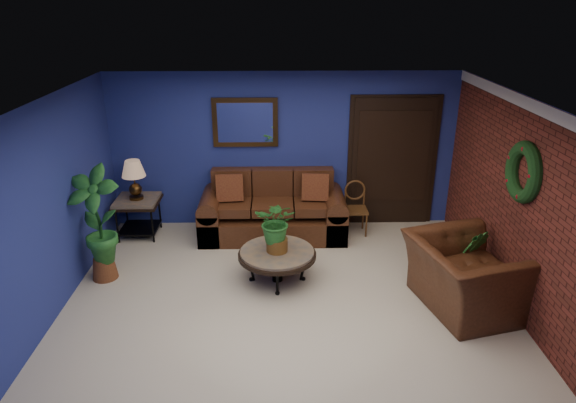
{
  "coord_description": "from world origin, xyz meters",
  "views": [
    {
      "loc": [
        -0.11,
        -5.41,
        3.58
      ],
      "look_at": [
        0.02,
        0.55,
        1.16
      ],
      "focal_mm": 32.0,
      "sensor_mm": 36.0,
      "label": 1
    }
  ],
  "objects_px": {
    "armchair": "(465,276)",
    "sofa": "(273,213)",
    "end_table": "(138,207)",
    "side_chair": "(355,204)",
    "table_lamp": "(134,175)",
    "coffee_table": "(277,255)"
  },
  "relations": [
    {
      "from": "armchair",
      "to": "sofa",
      "type": "bearing_deg",
      "value": 33.0
    },
    {
      "from": "end_table",
      "to": "side_chair",
      "type": "bearing_deg",
      "value": 1.04
    },
    {
      "from": "side_chair",
      "to": "table_lamp",
      "type": "bearing_deg",
      "value": -179.81
    },
    {
      "from": "end_table",
      "to": "armchair",
      "type": "bearing_deg",
      "value": -25.52
    },
    {
      "from": "end_table",
      "to": "coffee_table",
      "type": "bearing_deg",
      "value": -33.67
    },
    {
      "from": "coffee_table",
      "to": "armchair",
      "type": "xyz_separation_m",
      "value": [
        2.27,
        -0.67,
        0.04
      ]
    },
    {
      "from": "coffee_table",
      "to": "end_table",
      "type": "distance_m",
      "value": 2.62
    },
    {
      "from": "end_table",
      "to": "armchair",
      "type": "height_order",
      "value": "armchair"
    },
    {
      "from": "end_table",
      "to": "armchair",
      "type": "xyz_separation_m",
      "value": [
        4.45,
        -2.12,
        -0.05
      ]
    },
    {
      "from": "coffee_table",
      "to": "sofa",
      "type": "bearing_deg",
      "value": 92.46
    },
    {
      "from": "sofa",
      "to": "armchair",
      "type": "height_order",
      "value": "sofa"
    },
    {
      "from": "sofa",
      "to": "side_chair",
      "type": "relative_size",
      "value": 2.69
    },
    {
      "from": "table_lamp",
      "to": "armchair",
      "type": "distance_m",
      "value": 4.97
    },
    {
      "from": "sofa",
      "to": "end_table",
      "type": "height_order",
      "value": "sofa"
    },
    {
      "from": "coffee_table",
      "to": "armchair",
      "type": "bearing_deg",
      "value": -16.47
    },
    {
      "from": "end_table",
      "to": "table_lamp",
      "type": "distance_m",
      "value": 0.53
    },
    {
      "from": "armchair",
      "to": "side_chair",
      "type": "bearing_deg",
      "value": 10.76
    },
    {
      "from": "sofa",
      "to": "side_chair",
      "type": "bearing_deg",
      "value": 1.17
    },
    {
      "from": "side_chair",
      "to": "end_table",
      "type": "bearing_deg",
      "value": -179.81
    },
    {
      "from": "sofa",
      "to": "coffee_table",
      "type": "relative_size",
      "value": 2.19
    },
    {
      "from": "sofa",
      "to": "table_lamp",
      "type": "relative_size",
      "value": 3.78
    },
    {
      "from": "side_chair",
      "to": "coffee_table",
      "type": "bearing_deg",
      "value": -130.37
    }
  ]
}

